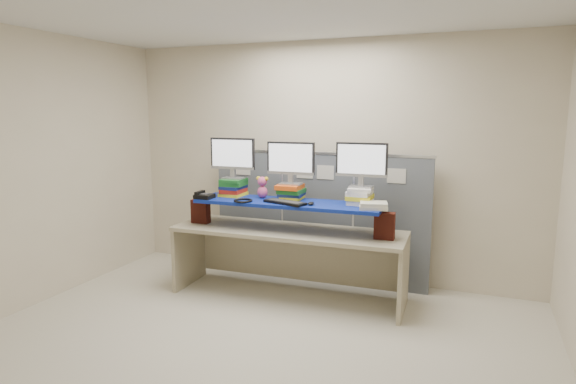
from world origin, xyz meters
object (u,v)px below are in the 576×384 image
at_px(desk, 288,243).
at_px(monitor_center, 291,160).
at_px(blue_board, 288,203).
at_px(monitor_left, 233,156).
at_px(desk_phone, 204,196).
at_px(monitor_right, 362,162).
at_px(keyboard, 285,202).

distance_m(desk, monitor_center, 0.88).
distance_m(blue_board, monitor_left, 0.84).
distance_m(monitor_left, desk_phone, 0.54).
bearing_deg(monitor_right, desk_phone, -170.92).
height_order(desk, keyboard, keyboard).
relative_size(monitor_left, keyboard, 1.07).
distance_m(blue_board, keyboard, 0.13).
height_order(desk, monitor_right, monitor_right).
height_order(desk, blue_board, blue_board).
xyz_separation_m(desk, monitor_right, (0.74, 0.14, 0.88)).
bearing_deg(monitor_center, monitor_left, -180.00).
distance_m(monitor_left, monitor_right, 1.44).
height_order(desk, desk_phone, desk_phone).
xyz_separation_m(desk, monitor_center, (-0.02, 0.12, 0.87)).
bearing_deg(desk_phone, blue_board, 9.81).
height_order(monitor_left, keyboard, monitor_left).
height_order(desk, monitor_center, monitor_center).
bearing_deg(keyboard, blue_board, 114.94).
height_order(monitor_left, monitor_center, monitor_left).
bearing_deg(blue_board, desk_phone, -170.90).
relative_size(monitor_center, keyboard, 1.07).
bearing_deg(monitor_left, keyboard, -18.99).
bearing_deg(keyboard, monitor_center, 115.02).
bearing_deg(desk, keyboard, -84.47).
height_order(blue_board, monitor_right, monitor_right).
bearing_deg(blue_board, monitor_left, 170.30).
xyz_separation_m(monitor_left, keyboard, (0.71, -0.22, -0.43)).
bearing_deg(monitor_center, monitor_right, -0.00).
bearing_deg(desk, monitor_left, 170.30).
bearing_deg(keyboard, monitor_right, 37.74).
height_order(desk, monitor_left, monitor_left).
bearing_deg(monitor_center, desk_phone, -163.67).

